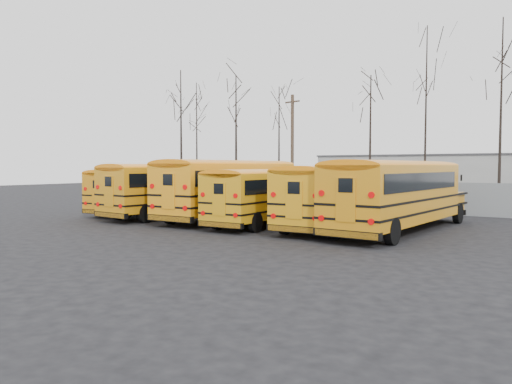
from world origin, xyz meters
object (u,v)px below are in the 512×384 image
Objects in this scene: bus_d at (272,191)px; utility_pole_left at (292,146)px; bus_a at (150,187)px; bus_b at (181,185)px; bus_c at (233,184)px; bus_f at (399,190)px; bus_e at (338,191)px.

utility_pole_left reaches higher than bus_d.
bus_a is 3.27m from bus_b.
bus_f is at bearing -4.11° from bus_c.
bus_a is 16.30m from bus_f.
bus_b reaches higher than bus_d.
bus_b is at bearing 175.16° from bus_d.
bus_c is 1.17× the size of bus_d.
bus_c is (6.66, -0.05, 0.32)m from bus_a.
bus_a is 0.93× the size of bus_e.
bus_c reaches higher than bus_b.
bus_c is at bearing 13.72° from bus_b.
bus_d is 18.82m from utility_pole_left.
bus_f is at bearing -6.77° from bus_a.
utility_pole_left is at bearing 79.18° from bus_a.
bus_d is at bearing -174.43° from bus_e.
bus_c is 1.10× the size of bus_e.
bus_b reaches higher than bus_a.
utility_pole_left is (-11.73, 16.09, 2.95)m from bus_e.
bus_f reaches higher than bus_e.
bus_b is 0.96× the size of bus_f.
bus_c is at bearing -179.36° from bus_f.
bus_d is 6.49m from bus_f.
bus_d is (3.16, -0.92, -0.29)m from bus_c.
bus_b is 1.10× the size of bus_d.
utility_pole_left reaches higher than bus_f.
bus_e is (10.10, 0.18, -0.06)m from bus_b.
utility_pole_left is (-1.63, 16.27, 2.89)m from bus_b.
utility_pole_left reaches higher than bus_c.
bus_c is at bearing 161.99° from bus_d.
bus_f is 1.29× the size of utility_pole_left.
bus_a is 0.99× the size of bus_d.
bus_a is 0.86× the size of bus_f.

